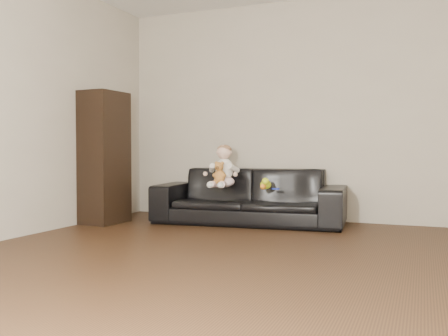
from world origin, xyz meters
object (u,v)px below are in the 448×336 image
at_px(teddy_bear, 219,173).
at_px(cabinet, 104,158).
at_px(toy_rattle, 263,187).
at_px(toy_blue_disc, 276,189).
at_px(toy_green, 266,185).
at_px(sofa, 249,196).
at_px(baby, 224,169).

bearing_deg(teddy_bear, cabinet, 179.64).
distance_m(toy_rattle, toy_blue_disc, 0.15).
xyz_separation_m(toy_green, toy_blue_disc, (0.10, 0.02, -0.04)).
height_order(sofa, toy_green, sofa).
height_order(cabinet, toy_rattle, cabinet).
height_order(sofa, teddy_bear, teddy_bear).
xyz_separation_m(toy_green, toy_rattle, (-0.01, -0.07, -0.02)).
distance_m(sofa, baby, 0.43).
bearing_deg(toy_rattle, baby, 165.39).
relative_size(teddy_bear, toy_blue_disc, 2.78).
height_order(sofa, cabinet, cabinet).
height_order(baby, toy_green, baby).
height_order(cabinet, toy_green, cabinet).
relative_size(baby, toy_rattle, 7.54).
bearing_deg(toy_green, cabinet, -167.05).
xyz_separation_m(sofa, toy_blue_disc, (0.35, -0.15, 0.10)).
height_order(baby, teddy_bear, baby).
relative_size(teddy_bear, toy_rattle, 3.71).
xyz_separation_m(sofa, baby, (-0.27, -0.12, 0.31)).
distance_m(sofa, toy_rattle, 0.37).
xyz_separation_m(teddy_bear, toy_blue_disc, (0.61, 0.11, -0.17)).
xyz_separation_m(cabinet, toy_blue_disc, (1.89, 0.43, -0.33)).
bearing_deg(baby, sofa, 18.15).
bearing_deg(sofa, toy_rattle, -50.69).
height_order(teddy_bear, toy_rattle, teddy_bear).
bearing_deg(sofa, cabinet, -164.04).
xyz_separation_m(cabinet, baby, (1.27, 0.47, -0.12)).
distance_m(cabinet, toy_rattle, 1.83).
xyz_separation_m(baby, toy_green, (0.52, -0.06, -0.16)).
bearing_deg(sofa, toy_blue_disc, -28.70).
height_order(sofa, toy_rattle, sofa).
relative_size(sofa, toy_green, 14.87).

